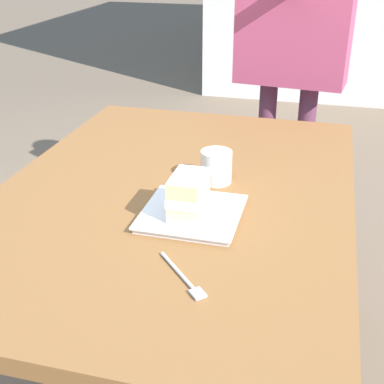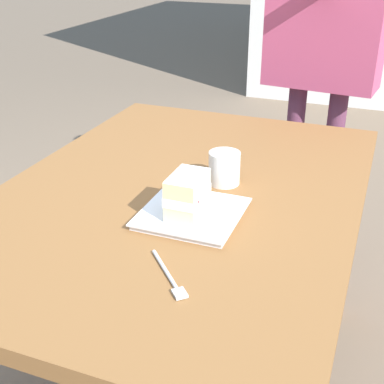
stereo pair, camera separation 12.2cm
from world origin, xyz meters
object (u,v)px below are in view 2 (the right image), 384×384
at_px(dessert_plate, 192,214).
at_px(cake_slice, 187,195).
at_px(diner_person, 327,18).
at_px(dessert_fork, 169,277).
at_px(coffee_cup, 224,167).
at_px(patio_table, 181,223).

bearing_deg(dessert_plate, cake_slice, -14.86).
bearing_deg(cake_slice, diner_person, 173.11).
xyz_separation_m(cake_slice, dessert_fork, (0.23, 0.05, -0.06)).
relative_size(dessert_plate, diner_person, 0.15).
height_order(cake_slice, dessert_fork, cake_slice).
distance_m(cake_slice, dessert_fork, 0.24).
bearing_deg(cake_slice, coffee_cup, 175.48).
distance_m(dessert_plate, cake_slice, 0.06).
distance_m(cake_slice, diner_person, 1.13).
height_order(dessert_plate, coffee_cup, coffee_cup).
distance_m(patio_table, dessert_plate, 0.19).
bearing_deg(diner_person, patio_table, -12.54).
height_order(patio_table, dessert_fork, dessert_fork).
bearing_deg(patio_table, coffee_cup, 128.53).
relative_size(cake_slice, diner_person, 0.07).
xyz_separation_m(coffee_cup, diner_person, (-0.87, 0.11, 0.27)).
distance_m(dessert_fork, coffee_cup, 0.46).
relative_size(dessert_plate, coffee_cup, 2.61).
xyz_separation_m(dessert_fork, diner_person, (-1.32, 0.08, 0.31)).
relative_size(patio_table, dessert_plate, 5.64).
relative_size(dessert_fork, diner_person, 0.09).
distance_m(patio_table, coffee_cup, 0.19).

